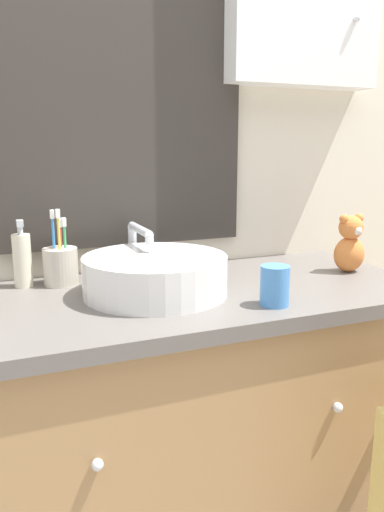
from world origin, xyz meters
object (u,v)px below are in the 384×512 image
object	(u,v)px
toothbrush_holder	(61,265)
drinking_cup	(275,286)
soap_dispenser	(22,260)
sink_basin	(155,274)
teddy_bear	(350,245)

from	to	relation	value
toothbrush_holder	drinking_cup	distance (m)	0.56
toothbrush_holder	drinking_cup	xyz separation A→B (m)	(0.42, -0.37, -0.01)
toothbrush_holder	soap_dispenser	bearing A→B (deg)	171.77
sink_basin	drinking_cup	bearing A→B (deg)	-40.74
sink_basin	soap_dispenser	distance (m)	0.35
soap_dispenser	drinking_cup	xyz separation A→B (m)	(0.52, -0.38, -0.03)
sink_basin	soap_dispenser	xyz separation A→B (m)	(-0.30, 0.19, 0.02)
toothbrush_holder	teddy_bear	bearing A→B (deg)	-12.60
sink_basin	drinking_cup	world-z (taller)	sink_basin
sink_basin	teddy_bear	size ratio (longest dim) A/B	2.40
teddy_bear	sink_basin	bearing A→B (deg)	179.81
sink_basin	drinking_cup	distance (m)	0.29
toothbrush_holder	drinking_cup	bearing A→B (deg)	-40.74
soap_dispenser	teddy_bear	world-z (taller)	soap_dispenser
soap_dispenser	teddy_bear	size ratio (longest dim) A/B	1.04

